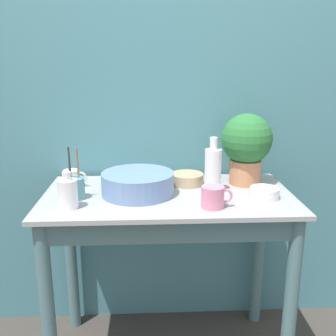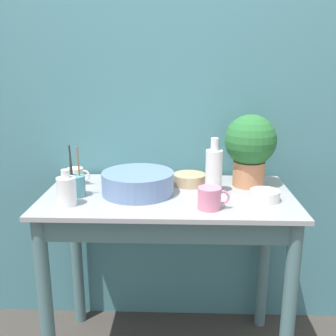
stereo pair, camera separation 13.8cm
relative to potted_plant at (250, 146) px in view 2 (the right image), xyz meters
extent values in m
cube|color=teal|center=(-0.38, 0.22, 0.15)|extent=(6.00, 0.05, 2.40)
cylinder|color=slate|center=(-0.89, -0.39, -0.63)|extent=(0.06, 0.06, 0.84)
cylinder|color=slate|center=(0.13, -0.39, -0.63)|extent=(0.06, 0.06, 0.84)
cylinder|color=slate|center=(-0.89, 0.12, -0.63)|extent=(0.06, 0.06, 0.84)
cylinder|color=slate|center=(0.13, 0.12, -0.63)|extent=(0.06, 0.06, 0.84)
cube|color=slate|center=(-0.38, -0.39, -0.27)|extent=(1.02, 0.02, 0.10)
cube|color=#9E9EA3|center=(-0.38, -0.13, -0.21)|extent=(1.12, 0.60, 0.02)
cylinder|color=tan|center=(0.00, 0.00, -0.14)|extent=(0.15, 0.15, 0.12)
sphere|color=#286B33|center=(0.00, 0.00, 0.03)|extent=(0.24, 0.24, 0.24)
cylinder|color=#6684B2|center=(-0.52, -0.14, -0.15)|extent=(0.32, 0.32, 0.10)
cylinder|color=white|center=(-0.18, -0.11, -0.10)|extent=(0.08, 0.08, 0.20)
cylinder|color=white|center=(-0.18, -0.11, 0.03)|extent=(0.03, 0.03, 0.06)
cylinder|color=white|center=(-0.80, -0.30, -0.14)|extent=(0.08, 0.08, 0.12)
cylinder|color=white|center=(-0.80, -0.30, -0.06)|extent=(0.04, 0.04, 0.03)
cylinder|color=pink|center=(-0.21, -0.32, -0.15)|extent=(0.09, 0.09, 0.09)
torus|color=pink|center=(-0.16, -0.32, -0.15)|extent=(0.06, 0.01, 0.06)
cylinder|color=beige|center=(-0.83, -0.01, -0.15)|extent=(0.08, 0.08, 0.08)
torus|color=beige|center=(-0.79, -0.01, -0.15)|extent=(0.06, 0.01, 0.06)
cylinder|color=silver|center=(0.04, -0.21, -0.17)|extent=(0.13, 0.13, 0.05)
cylinder|color=tan|center=(-0.28, 0.00, -0.17)|extent=(0.16, 0.16, 0.05)
cylinder|color=#569399|center=(-0.79, -0.18, -0.15)|extent=(0.08, 0.08, 0.09)
cylinder|color=#333333|center=(-0.81, -0.17, -0.08)|extent=(0.01, 0.04, 0.23)
cylinder|color=#333333|center=(-0.81, -0.19, -0.11)|extent=(0.01, 0.02, 0.18)
cylinder|color=olive|center=(-0.77, -0.18, -0.08)|extent=(0.01, 0.03, 0.23)
camera|label=1|loc=(-0.46, -1.82, 0.38)|focal=42.00mm
camera|label=2|loc=(-0.33, -1.82, 0.38)|focal=42.00mm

